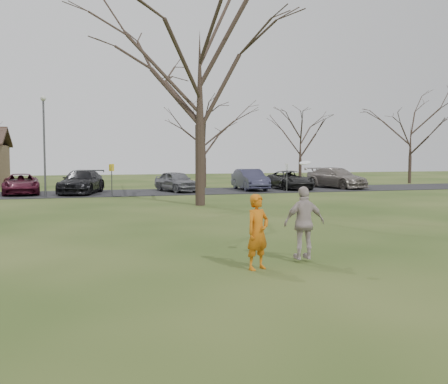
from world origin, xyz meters
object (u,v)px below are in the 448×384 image
(car_2, at_px, (21,184))
(lamp_post, at_px, (44,133))
(car_3, at_px, (82,182))
(car_7, at_px, (337,178))
(car_4, at_px, (176,181))
(catching_play, at_px, (304,223))
(player_defender, at_px, (258,232))
(big_tree, at_px, (200,70))
(car_5, at_px, (250,180))
(car_6, at_px, (290,180))

(car_2, distance_m, lamp_post, 4.64)
(car_3, distance_m, car_7, 19.49)
(car_7, bearing_deg, car_2, 163.91)
(car_4, xyz_separation_m, car_7, (12.96, 0.32, 0.07))
(catching_play, bearing_deg, lamp_post, 107.40)
(car_7, distance_m, catching_play, 28.99)
(player_defender, relative_size, car_7, 0.31)
(car_7, bearing_deg, car_4, 165.57)
(big_tree, bearing_deg, car_5, 57.60)
(player_defender, height_order, car_3, player_defender)
(player_defender, xyz_separation_m, lamp_post, (-5.57, 22.61, 3.10))
(car_3, distance_m, car_5, 12.13)
(big_tree, bearing_deg, car_6, 46.40)
(car_3, relative_size, big_tree, 0.39)
(car_3, bearing_deg, lamp_post, -115.73)
(car_2, xyz_separation_m, car_4, (10.40, -0.42, 0.05))
(player_defender, xyz_separation_m, car_2, (-7.22, 25.48, -0.15))
(car_6, relative_size, lamp_post, 0.80)
(car_5, bearing_deg, car_4, -177.95)
(car_3, height_order, car_7, car_7)
(car_6, relative_size, car_7, 0.91)
(car_3, bearing_deg, player_defender, -66.09)
(player_defender, distance_m, car_5, 26.60)
(car_3, relative_size, car_7, 0.99)
(player_defender, bearing_deg, car_4, 58.77)
(big_tree, bearing_deg, car_3, 120.11)
(car_2, bearing_deg, car_5, -5.66)
(car_7, bearing_deg, car_6, 166.13)
(car_7, bearing_deg, player_defender, -138.29)
(car_4, xyz_separation_m, car_6, (8.90, 0.18, -0.03))
(car_6, bearing_deg, car_3, -179.34)
(car_4, bearing_deg, car_2, 160.81)
(car_4, height_order, big_tree, big_tree)
(player_defender, xyz_separation_m, car_7, (16.13, 25.38, -0.02))
(car_4, distance_m, catching_play, 24.69)
(big_tree, bearing_deg, car_7, 36.85)
(big_tree, bearing_deg, car_4, 85.70)
(catching_play, bearing_deg, big_tree, 85.91)
(car_4, bearing_deg, car_6, -15.70)
(car_6, xyz_separation_m, car_7, (4.06, 0.14, 0.11))
(player_defender, height_order, catching_play, catching_play)
(car_6, bearing_deg, car_4, -178.79)
(car_5, xyz_separation_m, car_6, (3.30, 0.13, -0.08))
(catching_play, bearing_deg, car_6, 66.68)
(car_2, height_order, car_4, car_4)
(car_5, relative_size, big_tree, 0.34)
(car_2, xyz_separation_m, lamp_post, (1.65, -2.87, 3.25))
(car_3, relative_size, car_5, 1.16)
(car_3, height_order, catching_play, catching_play)
(car_6, height_order, car_7, car_7)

